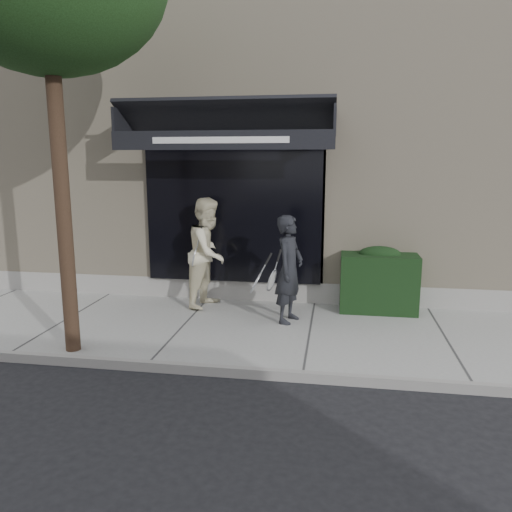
# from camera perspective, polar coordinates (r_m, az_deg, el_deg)

# --- Properties ---
(ground) EXTENTS (80.00, 80.00, 0.00)m
(ground) POSITION_cam_1_polar(r_m,az_deg,el_deg) (7.84, 6.17, -9.31)
(ground) COLOR black
(ground) RESTS_ON ground
(sidewalk) EXTENTS (20.00, 3.00, 0.12)m
(sidewalk) POSITION_cam_1_polar(r_m,az_deg,el_deg) (7.82, 6.18, -8.89)
(sidewalk) COLOR gray
(sidewalk) RESTS_ON ground
(curb) EXTENTS (20.00, 0.10, 0.14)m
(curb) POSITION_cam_1_polar(r_m,az_deg,el_deg) (6.39, 5.40, -13.52)
(curb) COLOR gray
(curb) RESTS_ON ground
(building_facade) EXTENTS (14.30, 8.04, 5.64)m
(building_facade) POSITION_cam_1_polar(r_m,az_deg,el_deg) (12.31, 7.70, 11.03)
(building_facade) COLOR beige
(building_facade) RESTS_ON ground
(hedge) EXTENTS (1.30, 0.70, 1.14)m
(hedge) POSITION_cam_1_polar(r_m,az_deg,el_deg) (8.87, 13.83, -2.71)
(hedge) COLOR black
(hedge) RESTS_ON sidewalk
(pedestrian_front) EXTENTS (0.86, 0.93, 1.73)m
(pedestrian_front) POSITION_cam_1_polar(r_m,az_deg,el_deg) (7.98, 3.79, -1.53)
(pedestrian_front) COLOR black
(pedestrian_front) RESTS_ON sidewalk
(pedestrian_back) EXTENTS (0.95, 1.10, 1.94)m
(pedestrian_back) POSITION_cam_1_polar(r_m,az_deg,el_deg) (8.86, -5.40, 0.39)
(pedestrian_back) COLOR beige
(pedestrian_back) RESTS_ON sidewalk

